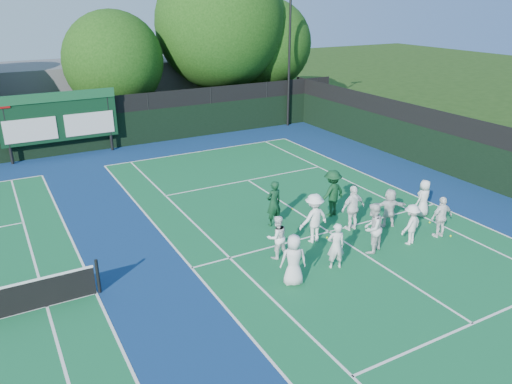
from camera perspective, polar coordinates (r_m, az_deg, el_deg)
ground at (r=18.14m, az=10.23°, el=-5.74°), size 120.00×120.00×0.00m
court_apron at (r=16.27m, az=-9.06°, el=-9.04°), size 34.00×32.00×0.01m
near_court at (r=18.83m, az=8.33°, el=-4.53°), size 11.05×23.85×0.01m
back_fence at (r=29.48m, az=-19.56°, el=6.83°), size 34.00×0.08×3.00m
divider_fence_right at (r=24.58m, az=25.57°, el=3.18°), size 0.08×32.00×3.00m
scoreboard at (r=28.76m, az=-21.60°, el=7.93°), size 6.00×0.21×3.55m
clubhouse at (r=37.81m, az=-15.93°, el=11.24°), size 18.00×6.00×4.00m
light_pole_right at (r=33.35m, az=3.90°, el=18.17°), size 1.20×0.30×10.12m
tree_c at (r=33.05m, az=-15.73°, el=13.95°), size 6.12×6.12×7.53m
tree_d at (r=35.31m, az=-3.97°, el=18.25°), size 8.62×8.62×10.78m
tree_e at (r=37.12m, az=1.44°, el=16.34°), size 6.25×6.25×8.17m
tennis_ball_0 at (r=18.34m, az=8.12°, el=-5.17°), size 0.07×0.07×0.07m
tennis_ball_1 at (r=20.59m, az=4.16°, el=-1.93°), size 0.07×0.07×0.07m
tennis_ball_2 at (r=19.61m, az=21.36°, el=-4.70°), size 0.07×0.07×0.07m
tennis_ball_4 at (r=19.59m, az=7.88°, el=-3.35°), size 0.07×0.07×0.07m
tennis_ball_5 at (r=20.46m, az=19.24°, el=-3.30°), size 0.07×0.07×0.07m
player_front_0 at (r=15.12m, az=4.31°, el=-7.76°), size 0.94×0.78×1.64m
player_front_1 at (r=16.15m, az=9.12°, el=-6.10°), size 0.66×0.54×1.57m
player_front_2 at (r=17.33m, az=13.14°, el=-4.03°), size 1.06×0.96×1.78m
player_front_3 at (r=18.31m, az=17.30°, el=-3.56°), size 1.06×0.75×1.49m
player_front_4 at (r=19.16m, az=20.42°, el=-2.70°), size 0.95×0.46×1.57m
player_back_0 at (r=16.58m, az=2.42°, el=-5.17°), size 0.76×0.60×1.52m
player_back_1 at (r=17.69m, az=6.63°, el=-2.99°), size 1.21×0.74×1.81m
player_back_2 at (r=18.84m, az=11.02°, el=-1.79°), size 1.03×0.44×1.75m
player_back_3 at (r=19.47m, az=14.97°, el=-1.75°), size 1.47×0.96×1.51m
player_back_4 at (r=20.83m, az=18.62°, el=-0.65°), size 0.80×0.59×1.49m
coach_left at (r=18.83m, az=2.04°, el=-1.32°), size 0.69×0.48×1.80m
coach_right at (r=19.91m, az=8.70°, el=-0.13°), size 1.32×0.89×1.89m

